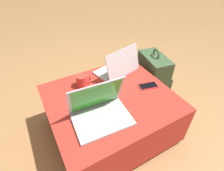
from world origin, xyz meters
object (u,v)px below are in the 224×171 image
object	(u,v)px
backpack	(153,77)
coffee_mug	(82,81)
laptop_far	(118,68)
cell_phone	(148,86)
laptop_near	(100,111)

from	to	relation	value
backpack	coffee_mug	bearing A→B (deg)	99.81
laptop_far	coffee_mug	bearing A→B (deg)	-10.91
laptop_far	cell_phone	xyz separation A→B (m)	(0.11, -0.27, -0.04)
laptop_near	cell_phone	size ratio (longest dim) A/B	2.29
coffee_mug	cell_phone	bearing A→B (deg)	-30.39
laptop_far	laptop_near	bearing A→B (deg)	32.64
laptop_far	coffee_mug	world-z (taller)	laptop_far
cell_phone	backpack	size ratio (longest dim) A/B	0.31
laptop_far	cell_phone	size ratio (longest dim) A/B	2.36
laptop_near	cell_phone	xyz separation A→B (m)	(0.45, 0.09, -0.05)
cell_phone	backpack	distance (m)	0.42
laptop_near	cell_phone	distance (m)	0.47
cell_phone	laptop_far	bearing A→B (deg)	35.11
laptop_near	coffee_mug	bearing A→B (deg)	90.68
laptop_near	cell_phone	world-z (taller)	laptop_near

